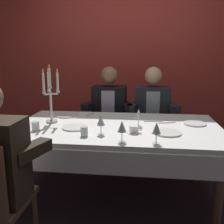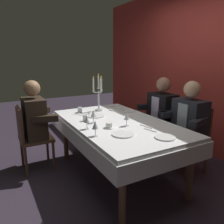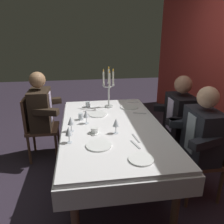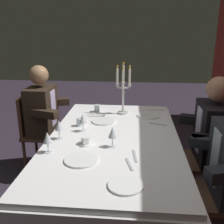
{
  "view_description": "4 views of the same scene",
  "coord_description": "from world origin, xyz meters",
  "views": [
    {
      "loc": [
        0.23,
        -2.3,
        1.39
      ],
      "look_at": [
        -0.05,
        0.02,
        0.86
      ],
      "focal_mm": 41.39,
      "sensor_mm": 36.0,
      "label": 1
    },
    {
      "loc": [
        2.37,
        -1.38,
        1.55
      ],
      "look_at": [
        -0.14,
        -0.0,
        0.83
      ],
      "focal_mm": 36.49,
      "sensor_mm": 36.0,
      "label": 2
    },
    {
      "loc": [
        2.26,
        -0.34,
        1.74
      ],
      "look_at": [
        -0.13,
        0.02,
        0.85
      ],
      "focal_mm": 35.81,
      "sensor_mm": 36.0,
      "label": 3
    },
    {
      "loc": [
        2.08,
        0.17,
        1.64
      ],
      "look_at": [
        -0.17,
        -0.03,
        0.91
      ],
      "focal_mm": 42.48,
      "sensor_mm": 36.0,
      "label": 4
    }
  ],
  "objects": [
    {
      "name": "fork_1",
      "position": [
        -0.33,
        0.4,
        0.74
      ],
      "size": [
        0.07,
        0.17,
        0.01
      ],
      "primitive_type": "cube",
      "rotation": [
        0.0,
        0.0,
        1.26
      ],
      "color": "#B7B7BC",
      "rests_on": "dining_table"
    },
    {
      "name": "coffee_cup_0",
      "position": [
        0.17,
        -0.21,
        0.77
      ],
      "size": [
        0.13,
        0.12,
        0.06
      ],
      "color": "white",
      "rests_on": "dining_table"
    },
    {
      "name": "candelabra",
      "position": [
        -0.64,
        0.05,
        0.99
      ],
      "size": [
        0.15,
        0.17,
        0.56
      ],
      "color": "silver",
      "rests_on": "dining_table"
    },
    {
      "name": "dinner_plate_0",
      "position": [
        0.45,
        -0.19,
        0.75
      ],
      "size": [
        0.24,
        0.24,
        0.01
      ],
      "primitive_type": "cylinder",
      "color": "white",
      "rests_on": "dining_table"
    },
    {
      "name": "seated_diner_1",
      "position": [
        -0.18,
        0.89,
        0.74
      ],
      "size": [
        0.63,
        0.48,
        1.24
      ],
      "color": "brown",
      "rests_on": "ground_plane"
    },
    {
      "name": "dinner_plate_3",
      "position": [
        -0.36,
        -0.13,
        0.75
      ],
      "size": [
        0.23,
        0.23,
        0.01
      ],
      "primitive_type": "cylinder",
      "color": "white",
      "rests_on": "dining_table"
    },
    {
      "name": "fork_3",
      "position": [
        -0.78,
        0.42,
        0.74
      ],
      "size": [
        0.02,
        0.17,
        0.01
      ],
      "primitive_type": "cube",
      "rotation": [
        0.0,
        0.0,
        1.59
      ],
      "color": "#B7B7BC",
      "rests_on": "dining_table"
    },
    {
      "name": "back_wall",
      "position": [
        0.0,
        1.66,
        1.35
      ],
      "size": [
        6.0,
        0.12,
        2.7
      ],
      "primitive_type": "cube",
      "color": "#C43B34",
      "rests_on": "ground_plane"
    },
    {
      "name": "fork_2",
      "position": [
        0.47,
        0.15,
        0.74
      ],
      "size": [
        0.17,
        0.06,
        0.01
      ],
      "primitive_type": "cube",
      "rotation": [
        0.0,
        0.0,
        0.27
      ],
      "color": "#B7B7BC",
      "rests_on": "dining_table"
    },
    {
      "name": "knife_0",
      "position": [
        0.34,
        0.18,
        0.74
      ],
      "size": [
        0.19,
        0.04,
        0.01
      ],
      "primitive_type": "cube",
      "rotation": [
        0.0,
        0.0,
        0.12
      ],
      "color": "#B7B7BC",
      "rests_on": "dining_table"
    },
    {
      "name": "wine_glass_1",
      "position": [
        0.2,
        0.01,
        0.85
      ],
      "size": [
        0.07,
        0.07,
        0.16
      ],
      "color": "silver",
      "rests_on": "dining_table"
    },
    {
      "name": "dinner_plate_2",
      "position": [
        -0.57,
        0.32,
        0.75
      ],
      "size": [
        0.24,
        0.24,
        0.01
      ],
      "primitive_type": "cylinder",
      "color": "white",
      "rests_on": "dining_table"
    },
    {
      "name": "dining_table",
      "position": [
        0.0,
        0.0,
        0.62
      ],
      "size": [
        1.94,
        1.14,
        0.74
      ],
      "color": "white",
      "rests_on": "ground_plane"
    },
    {
      "name": "wine_glass_2",
      "position": [
        0.34,
        -0.46,
        0.86
      ],
      "size": [
        0.07,
        0.07,
        0.16
      ],
      "color": "silver",
      "rests_on": "dining_table"
    },
    {
      "name": "water_tumbler_0",
      "position": [
        -0.68,
        -0.24,
        0.78
      ],
      "size": [
        0.07,
        0.07,
        0.08
      ],
      "primitive_type": "cylinder",
      "color": "silver",
      "rests_on": "dining_table"
    },
    {
      "name": "wine_glass_3",
      "position": [
        -0.1,
        -0.28,
        0.86
      ],
      "size": [
        0.07,
        0.07,
        0.16
      ],
      "color": "silver",
      "rests_on": "dining_table"
    },
    {
      "name": "ground_plane",
      "position": [
        0.0,
        0.0,
        0.0
      ],
      "size": [
        12.0,
        12.0,
        0.0
      ],
      "primitive_type": "plane",
      "color": "#2F2633"
    },
    {
      "name": "water_tumbler_1",
      "position": [
        -0.23,
        -0.34,
        0.78
      ],
      "size": [
        0.06,
        0.06,
        0.08
      ],
      "primitive_type": "cylinder",
      "color": "silver",
      "rests_on": "dining_table"
    },
    {
      "name": "seated_diner_0",
      "position": [
        -0.71,
        -0.89,
        0.74
      ],
      "size": [
        0.63,
        0.48,
        1.24
      ],
      "color": "brown",
      "rests_on": "ground_plane"
    },
    {
      "name": "wine_glass_0",
      "position": [
        0.08,
        -0.45,
        0.86
      ],
      "size": [
        0.07,
        0.07,
        0.16
      ],
      "color": "silver",
      "rests_on": "dining_table"
    },
    {
      "name": "seated_diner_2",
      "position": [
        0.36,
        0.89,
        0.74
      ],
      "size": [
        0.63,
        0.48,
        1.24
      ],
      "color": "brown",
      "rests_on": "ground_plane"
    },
    {
      "name": "dinner_plate_1",
      "position": [
        0.73,
        0.13,
        0.75
      ],
      "size": [
        0.21,
        0.21,
        0.01
      ],
      "primitive_type": "cylinder",
      "color": "white",
      "rests_on": "dining_table"
    }
  ]
}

